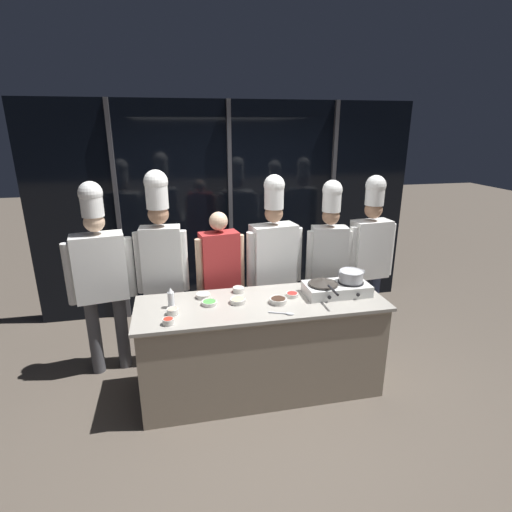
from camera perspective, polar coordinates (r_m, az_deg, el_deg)
ground_plane at (r=4.04m, az=0.77°, el=-18.33°), size 24.00×24.00×0.00m
window_wall_back at (r=5.20m, az=-3.73°, el=6.49°), size 4.86×0.09×2.70m
demo_counter at (r=3.79m, az=0.80°, el=-12.80°), size 2.22×0.74×0.91m
portable_stove at (r=3.79m, az=11.43°, el=-4.57°), size 0.59×0.33×0.11m
frying_pan at (r=3.70m, az=9.59°, el=-3.63°), size 0.28×0.48×0.05m
stock_pot at (r=3.80m, az=13.44°, el=-2.78°), size 0.25×0.22×0.11m
squeeze_bottle_clear at (r=3.51m, az=-12.06°, el=-5.93°), size 0.06×0.06×0.18m
prep_bowl_bell_pepper at (r=3.68m, az=5.19°, el=-5.50°), size 0.12×0.12×0.04m
prep_bowl_shrimp at (r=3.41m, az=-11.83°, el=-7.71°), size 0.10×0.10×0.05m
prep_bowl_soy_glaze at (r=3.55m, az=3.19°, el=-6.31°), size 0.16×0.16×0.05m
prep_bowl_ginger at (r=3.55m, az=-2.62°, el=-6.36°), size 0.14×0.14×0.04m
prep_bowl_chili_flakes at (r=3.26m, az=-12.43°, el=-9.05°), size 0.09×0.09×0.05m
prep_bowl_onion at (r=3.76m, az=-2.53°, el=-4.77°), size 0.11×0.11×0.05m
prep_bowl_garlic at (r=3.68m, az=-7.55°, el=-5.58°), size 0.13×0.13×0.04m
prep_bowl_scallions at (r=3.54m, az=-6.68°, el=-6.62°), size 0.14×0.14×0.03m
serving_spoon_slotted at (r=3.36m, az=4.30°, el=-8.18°), size 0.21×0.11×0.02m
chef_head at (r=4.09m, az=-21.37°, el=-1.74°), size 0.62×0.32×1.93m
chef_sous at (r=3.99m, az=-13.36°, el=0.28°), size 0.51×0.22×2.02m
person_guest at (r=4.08m, az=-5.16°, el=-2.33°), size 0.50×0.26×1.60m
chef_line at (r=4.22m, az=2.49°, el=0.12°), size 0.62×0.31×1.94m
chef_pastry at (r=4.35m, az=10.36°, el=0.67°), size 0.49×0.25×1.87m
chef_apprentice at (r=4.55m, az=15.98°, el=1.09°), size 0.55×0.25×1.91m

